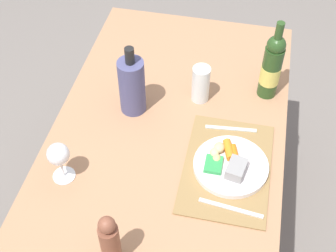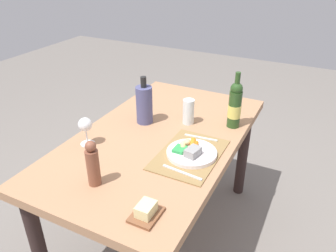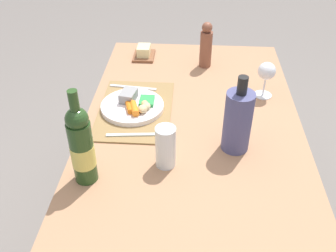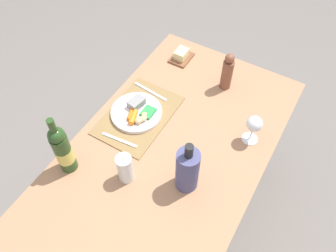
{
  "view_description": "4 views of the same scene",
  "coord_description": "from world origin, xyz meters",
  "px_view_note": "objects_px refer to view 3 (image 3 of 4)",
  "views": [
    {
      "loc": [
        -1.04,
        -0.23,
        1.96
      ],
      "look_at": [
        -0.06,
        -0.02,
        0.84
      ],
      "focal_mm": 49.87,
      "sensor_mm": 36.0,
      "label": 1
    },
    {
      "loc": [
        -1.36,
        -0.74,
        1.62
      ],
      "look_at": [
        -0.07,
        -0.09,
        0.84
      ],
      "focal_mm": 35.33,
      "sensor_mm": 36.0,
      "label": 2
    },
    {
      "loc": [
        1.13,
        -0.01,
        1.58
      ],
      "look_at": [
        0.03,
        -0.09,
        0.75
      ],
      "focal_mm": 41.07,
      "sensor_mm": 36.0,
      "label": 3
    },
    {
      "loc": [
        0.72,
        0.42,
        2.01
      ],
      "look_at": [
        -0.09,
        -0.05,
        0.77
      ],
      "focal_mm": 36.65,
      "sensor_mm": 36.0,
      "label": 4
    }
  ],
  "objects_px": {
    "wine_glass": "(267,73)",
    "dinner_plate": "(133,105)",
    "fork": "(133,87)",
    "knife": "(131,135)",
    "dining_table": "(191,148)",
    "butter_dish": "(144,53)",
    "pepper_mill": "(206,46)",
    "water_tumbler": "(166,149)",
    "wine_bottle": "(82,146)",
    "cooler_bottle": "(238,121)"
  },
  "relations": [
    {
      "from": "dining_table",
      "to": "dinner_plate",
      "type": "distance_m",
      "value": 0.28
    },
    {
      "from": "knife",
      "to": "dining_table",
      "type": "bearing_deg",
      "value": 102.26
    },
    {
      "from": "fork",
      "to": "butter_dish",
      "type": "distance_m",
      "value": 0.3
    },
    {
      "from": "wine_bottle",
      "to": "butter_dish",
      "type": "relative_size",
      "value": 2.47
    },
    {
      "from": "wine_bottle",
      "to": "pepper_mill",
      "type": "bearing_deg",
      "value": 153.98
    },
    {
      "from": "wine_glass",
      "to": "dinner_plate",
      "type": "bearing_deg",
      "value": -74.79
    },
    {
      "from": "pepper_mill",
      "to": "butter_dish",
      "type": "xyz_separation_m",
      "value": [
        -0.07,
        -0.29,
        -0.08
      ]
    },
    {
      "from": "dining_table",
      "to": "knife",
      "type": "distance_m",
      "value": 0.25
    },
    {
      "from": "pepper_mill",
      "to": "wine_glass",
      "type": "bearing_deg",
      "value": 44.17
    },
    {
      "from": "butter_dish",
      "to": "water_tumbler",
      "type": "bearing_deg",
      "value": 11.9
    },
    {
      "from": "dinner_plate",
      "to": "wine_glass",
      "type": "relative_size",
      "value": 1.64
    },
    {
      "from": "dining_table",
      "to": "pepper_mill",
      "type": "bearing_deg",
      "value": 173.94
    },
    {
      "from": "fork",
      "to": "wine_glass",
      "type": "height_order",
      "value": "wine_glass"
    },
    {
      "from": "cooler_bottle",
      "to": "pepper_mill",
      "type": "xyz_separation_m",
      "value": [
        -0.59,
        -0.1,
        -0.01
      ]
    },
    {
      "from": "dinner_plate",
      "to": "fork",
      "type": "xyz_separation_m",
      "value": [
        -0.16,
        -0.02,
        -0.01
      ]
    },
    {
      "from": "wine_bottle",
      "to": "cooler_bottle",
      "type": "bearing_deg",
      "value": 111.04
    },
    {
      "from": "dining_table",
      "to": "pepper_mill",
      "type": "height_order",
      "value": "pepper_mill"
    },
    {
      "from": "dining_table",
      "to": "wine_bottle",
      "type": "relative_size",
      "value": 4.43
    },
    {
      "from": "water_tumbler",
      "to": "butter_dish",
      "type": "height_order",
      "value": "water_tumbler"
    },
    {
      "from": "pepper_mill",
      "to": "wine_bottle",
      "type": "relative_size",
      "value": 0.66
    },
    {
      "from": "dining_table",
      "to": "water_tumbler",
      "type": "xyz_separation_m",
      "value": [
        0.21,
        -0.08,
        0.16
      ]
    },
    {
      "from": "fork",
      "to": "pepper_mill",
      "type": "xyz_separation_m",
      "value": [
        -0.23,
        0.31,
        0.09
      ]
    },
    {
      "from": "dinner_plate",
      "to": "cooler_bottle",
      "type": "height_order",
      "value": "cooler_bottle"
    },
    {
      "from": "dinner_plate",
      "to": "water_tumbler",
      "type": "xyz_separation_m",
      "value": [
        0.3,
        0.15,
        0.04
      ]
    },
    {
      "from": "butter_dish",
      "to": "pepper_mill",
      "type": "bearing_deg",
      "value": 76.53
    },
    {
      "from": "pepper_mill",
      "to": "dinner_plate",
      "type": "bearing_deg",
      "value": -36.27
    },
    {
      "from": "water_tumbler",
      "to": "cooler_bottle",
      "type": "relative_size",
      "value": 0.53
    },
    {
      "from": "dinner_plate",
      "to": "pepper_mill",
      "type": "height_order",
      "value": "pepper_mill"
    },
    {
      "from": "wine_bottle",
      "to": "butter_dish",
      "type": "distance_m",
      "value": 0.85
    },
    {
      "from": "water_tumbler",
      "to": "wine_glass",
      "type": "bearing_deg",
      "value": 140.17
    },
    {
      "from": "knife",
      "to": "wine_glass",
      "type": "relative_size",
      "value": 1.2
    },
    {
      "from": "knife",
      "to": "pepper_mill",
      "type": "bearing_deg",
      "value": 148.73
    },
    {
      "from": "wine_glass",
      "to": "butter_dish",
      "type": "xyz_separation_m",
      "value": [
        -0.32,
        -0.53,
        -0.08
      ]
    },
    {
      "from": "knife",
      "to": "wine_glass",
      "type": "bearing_deg",
      "value": 116.02
    },
    {
      "from": "dinner_plate",
      "to": "wine_glass",
      "type": "xyz_separation_m",
      "value": [
        -0.14,
        0.52,
        0.09
      ]
    },
    {
      "from": "dinner_plate",
      "to": "butter_dish",
      "type": "relative_size",
      "value": 1.89
    },
    {
      "from": "fork",
      "to": "water_tumbler",
      "type": "xyz_separation_m",
      "value": [
        0.46,
        0.17,
        0.06
      ]
    },
    {
      "from": "water_tumbler",
      "to": "knife",
      "type": "bearing_deg",
      "value": -135.62
    },
    {
      "from": "fork",
      "to": "wine_glass",
      "type": "relative_size",
      "value": 1.34
    },
    {
      "from": "wine_bottle",
      "to": "wine_glass",
      "type": "bearing_deg",
      "value": 130.61
    },
    {
      "from": "knife",
      "to": "butter_dish",
      "type": "distance_m",
      "value": 0.63
    },
    {
      "from": "fork",
      "to": "water_tumbler",
      "type": "relative_size",
      "value": 1.37
    },
    {
      "from": "fork",
      "to": "pepper_mill",
      "type": "relative_size",
      "value": 0.95
    },
    {
      "from": "fork",
      "to": "knife",
      "type": "relative_size",
      "value": 1.12
    },
    {
      "from": "butter_dish",
      "to": "dinner_plate",
      "type": "bearing_deg",
      "value": 1.45
    },
    {
      "from": "water_tumbler",
      "to": "cooler_bottle",
      "type": "distance_m",
      "value": 0.26
    },
    {
      "from": "wine_glass",
      "to": "water_tumbler",
      "type": "xyz_separation_m",
      "value": [
        0.45,
        -0.37,
        -0.04
      ]
    },
    {
      "from": "dining_table",
      "to": "dinner_plate",
      "type": "xyz_separation_m",
      "value": [
        -0.1,
        -0.23,
        0.12
      ]
    },
    {
      "from": "wine_glass",
      "to": "cooler_bottle",
      "type": "distance_m",
      "value": 0.37
    },
    {
      "from": "fork",
      "to": "butter_dish",
      "type": "relative_size",
      "value": 1.55
    }
  ]
}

